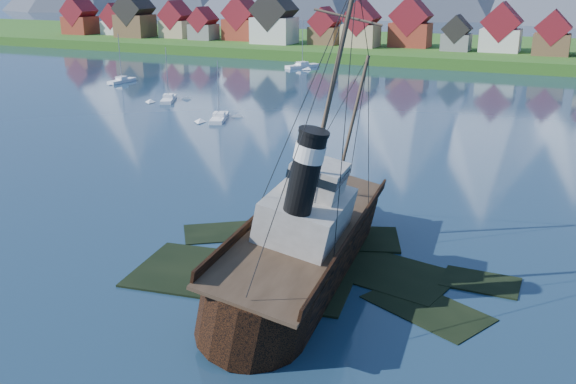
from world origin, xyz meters
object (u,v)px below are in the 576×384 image
at_px(tugboat_wreck, 305,234).
at_px(sailboat_b, 122,81).
at_px(sailboat_c, 169,100).
at_px(sailboat_f, 302,67).
at_px(sailboat_a, 219,118).

height_order(tugboat_wreck, sailboat_b, tugboat_wreck).
bearing_deg(sailboat_c, tugboat_wreck, -73.94).
relative_size(sailboat_c, sailboat_f, 0.83).
xyz_separation_m(tugboat_wreck, sailboat_b, (-78.63, 75.87, -2.89)).
relative_size(sailboat_b, sailboat_f, 0.88).
height_order(tugboat_wreck, sailboat_f, tugboat_wreck).
bearing_deg(sailboat_a, tugboat_wreck, -74.74).
relative_size(tugboat_wreck, sailboat_a, 3.03).
bearing_deg(sailboat_c, sailboat_b, 120.78).
relative_size(tugboat_wreck, sailboat_c, 2.91).
bearing_deg(sailboat_f, sailboat_a, -48.66).
xyz_separation_m(tugboat_wreck, sailboat_c, (-55.07, 60.57, -2.92)).
bearing_deg(sailboat_b, sailboat_a, -30.52).
distance_m(sailboat_a, sailboat_b, 49.58).
height_order(sailboat_c, sailboat_f, sailboat_f).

